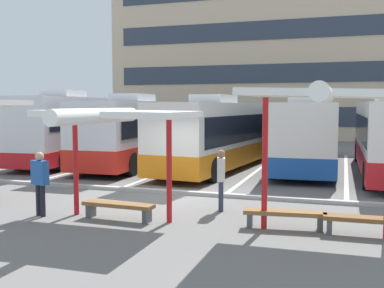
# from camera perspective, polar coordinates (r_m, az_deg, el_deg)

# --- Properties ---
(ground_plane) EXTENTS (160.00, 160.00, 0.00)m
(ground_plane) POSITION_cam_1_polar(r_m,az_deg,el_deg) (15.15, -4.21, -6.60)
(ground_plane) COLOR slate
(terminal_building) EXTENTS (31.31, 10.47, 17.54)m
(terminal_building) POSITION_cam_1_polar(r_m,az_deg,el_deg) (46.06, 11.29, 10.23)
(terminal_building) COLOR #C6B293
(terminal_building) RESTS_ON ground
(coach_bus_0) EXTENTS (3.40, 10.82, 3.75)m
(coach_bus_0) POSITION_cam_1_polar(r_m,az_deg,el_deg) (25.42, -13.94, 1.89)
(coach_bus_0) COLOR silver
(coach_bus_0) RESTS_ON ground
(coach_bus_1) EXTENTS (2.77, 11.64, 3.53)m
(coach_bus_1) POSITION_cam_1_polar(r_m,az_deg,el_deg) (23.91, -5.83, 1.47)
(coach_bus_1) COLOR silver
(coach_bus_1) RESTS_ON ground
(coach_bus_2) EXTENTS (3.77, 12.46, 3.46)m
(coach_bus_2) POSITION_cam_1_polar(r_m,az_deg,el_deg) (22.39, 4.13, 1.16)
(coach_bus_2) COLOR silver
(coach_bus_2) RESTS_ON ground
(coach_bus_3) EXTENTS (3.15, 12.39, 3.45)m
(coach_bus_3) POSITION_cam_1_polar(r_m,az_deg,el_deg) (23.33, 13.88, 1.21)
(coach_bus_3) COLOR silver
(coach_bus_3) RESTS_ON ground
(lane_stripe_0) EXTENTS (0.16, 14.00, 0.01)m
(lane_stripe_0) POSITION_cam_1_polar(r_m,az_deg,el_deg) (26.96, -16.68, -1.76)
(lane_stripe_0) COLOR white
(lane_stripe_0) RESTS_ON ground
(lane_stripe_1) EXTENTS (0.16, 14.00, 0.01)m
(lane_stripe_1) POSITION_cam_1_polar(r_m,az_deg,el_deg) (24.96, -9.35, -2.14)
(lane_stripe_1) COLOR white
(lane_stripe_1) RESTS_ON ground
(lane_stripe_2) EXTENTS (0.16, 14.00, 0.01)m
(lane_stripe_2) POSITION_cam_1_polar(r_m,az_deg,el_deg) (23.43, -0.91, -2.52)
(lane_stripe_2) COLOR white
(lane_stripe_2) RESTS_ON ground
(lane_stripe_3) EXTENTS (0.16, 14.00, 0.01)m
(lane_stripe_3) POSITION_cam_1_polar(r_m,az_deg,el_deg) (22.47, 8.48, -2.89)
(lane_stripe_3) COLOR white
(lane_stripe_3) RESTS_ON ground
(lane_stripe_4) EXTENTS (0.16, 14.00, 0.01)m
(lane_stripe_4) POSITION_cam_1_polar(r_m,az_deg,el_deg) (22.16, 18.42, -3.19)
(lane_stripe_4) COLOR white
(lane_stripe_4) RESTS_ON ground
(waiting_shelter_1) EXTENTS (3.72, 4.36, 2.92)m
(waiting_shelter_1) POSITION_cam_1_polar(r_m,az_deg,el_deg) (11.99, -9.40, 3.31)
(waiting_shelter_1) COLOR red
(waiting_shelter_1) RESTS_ON ground
(bench_1) EXTENTS (1.99, 0.51, 0.45)m
(bench_1) POSITION_cam_1_polar(r_m,az_deg,el_deg) (12.35, -9.06, -7.64)
(bench_1) COLOR brown
(bench_1) RESTS_ON ground
(waiting_shelter_2) EXTENTS (3.75, 4.33, 3.40)m
(waiting_shelter_2) POSITION_cam_1_polar(r_m,az_deg,el_deg) (10.79, 16.08, 5.46)
(waiting_shelter_2) COLOR red
(waiting_shelter_2) RESTS_ON ground
(bench_2) EXTENTS (2.00, 0.64, 0.45)m
(bench_2) POSITION_cam_1_polar(r_m,az_deg,el_deg) (11.54, 11.31, -8.56)
(bench_2) COLOR brown
(bench_2) RESTS_ON ground
(bench_3) EXTENTS (1.81, 0.46, 0.45)m
(bench_3) POSITION_cam_1_polar(r_m,az_deg,el_deg) (11.42, 20.38, -8.94)
(bench_3) COLOR brown
(bench_3) RESTS_ON ground
(platform_kerb) EXTENTS (44.00, 0.24, 0.12)m
(platform_kerb) POSITION_cam_1_polar(r_m,az_deg,el_deg) (15.85, -3.12, -5.86)
(platform_kerb) COLOR #ADADA8
(platform_kerb) RESTS_ON ground
(waiting_passenger_0) EXTENTS (0.55, 0.35, 1.75)m
(waiting_passenger_0) POSITION_cam_1_polar(r_m,az_deg,el_deg) (13.12, -18.18, -4.09)
(waiting_passenger_0) COLOR black
(waiting_passenger_0) RESTS_ON ground
(waiting_passenger_1) EXTENTS (0.34, 0.54, 1.74)m
(waiting_passenger_1) POSITION_cam_1_polar(r_m,az_deg,el_deg) (13.12, 3.59, -3.87)
(waiting_passenger_1) COLOR #33384C
(waiting_passenger_1) RESTS_ON ground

